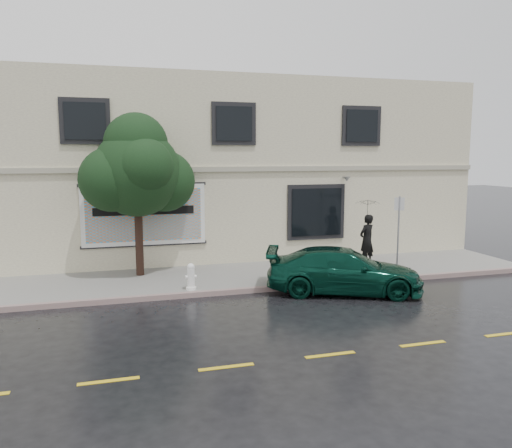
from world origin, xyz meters
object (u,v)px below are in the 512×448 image
object	(u,v)px
pedestrian	(367,240)
fire_hydrant	(191,277)
car	(344,271)
street_tree	(137,173)

from	to	relation	value
pedestrian	fire_hydrant	distance (m)	6.81
car	fire_hydrant	size ratio (longest dim) A/B	5.83
car	street_tree	size ratio (longest dim) A/B	0.96
fire_hydrant	pedestrian	bearing A→B (deg)	-5.81
fire_hydrant	street_tree	bearing A→B (deg)	101.53
car	pedestrian	bearing A→B (deg)	-18.45
car	fire_hydrant	xyz separation A→B (m)	(-4.45, 1.03, -0.14)
street_tree	fire_hydrant	bearing A→B (deg)	-59.23
street_tree	fire_hydrant	distance (m)	3.99
pedestrian	fire_hydrant	size ratio (longest dim) A/B	2.33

